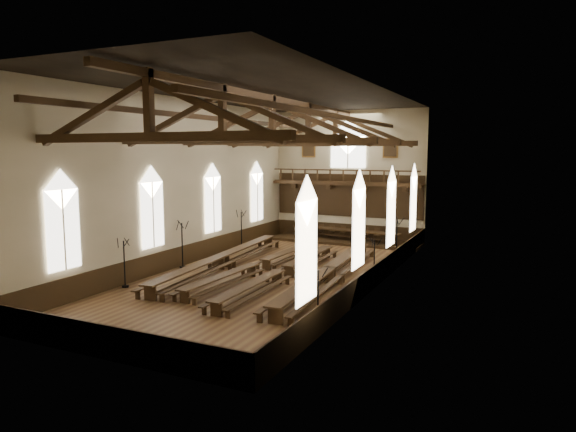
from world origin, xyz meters
name	(u,v)px	position (x,y,z in m)	size (l,w,h in m)	color
ground	(273,274)	(0.00, 0.00, 0.00)	(26.00, 26.00, 0.00)	brown
room_walls	(272,159)	(0.00, 0.00, 6.46)	(26.00, 26.00, 26.00)	beige
wainscot_band	(273,264)	(0.00, 0.00, 0.60)	(12.00, 26.00, 1.20)	black
side_windows	(273,208)	(0.00, 0.00, 3.74)	(11.85, 19.80, 4.50)	white
end_window	(348,147)	(0.00, 12.90, 7.22)	(2.80, 0.12, 3.80)	white
minstrels_gallery	(347,190)	(0.00, 12.66, 3.91)	(11.80, 1.24, 3.70)	#3E2A13
portraits	(348,148)	(0.00, 12.90, 7.10)	(7.75, 0.09, 1.45)	brown
roof_trusses	(272,126)	(0.00, 0.00, 8.22)	(11.70, 25.70, 2.80)	#3E2A13
refectory_row_a	(222,258)	(-3.46, 0.11, 0.59)	(2.26, 15.03, 0.81)	#3E2A13
refectory_row_b	(259,265)	(-0.82, -0.08, 0.50)	(1.67, 13.83, 0.68)	#3E2A13
refectory_row_c	(283,271)	(1.11, -0.97, 0.51)	(1.51, 13.95, 0.70)	#3E2A13
refectory_row_d	(329,271)	(3.46, -0.30, 0.60)	(2.11, 15.13, 0.82)	#3E2A13
dais	(345,241)	(0.33, 11.40, 0.10)	(11.40, 2.99, 0.20)	black
high_table	(345,231)	(0.33, 11.40, 0.88)	(8.68, 2.00, 0.81)	#3E2A13
high_chairs	(348,232)	(0.33, 12.23, 0.70)	(6.71, 0.41, 0.93)	#3E2A13
candelabrum_left_near	(125,272)	(-5.55, -5.68, 0.77)	(0.77, 0.73, 2.55)	black
candelabrum_left_mid	(182,254)	(-5.55, -0.87, 0.87)	(0.85, 0.83, 2.85)	black
candelabrum_left_far	(242,237)	(-5.55, 6.01, 0.84)	(0.83, 0.80, 2.76)	black
candelabrum_right_near	(318,309)	(5.55, -7.03, 0.74)	(0.73, 0.71, 2.43)	black
candelabrum_right_mid	(374,268)	(5.55, 0.99, 0.71)	(0.70, 0.68, 2.34)	black
candelabrum_right_far	(396,249)	(5.55, 5.99, 0.88)	(0.87, 0.84, 2.89)	black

